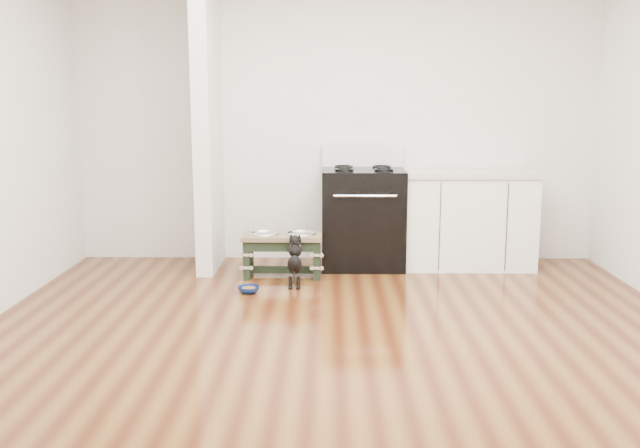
# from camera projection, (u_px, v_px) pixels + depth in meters

# --- Properties ---
(ground) EXTENTS (5.00, 5.00, 0.00)m
(ground) POSITION_uv_depth(u_px,v_px,m) (339.00, 344.00, 4.64)
(ground) COLOR #431D0C
(ground) RESTS_ON ground
(room_shell) EXTENTS (5.00, 5.00, 5.00)m
(room_shell) POSITION_uv_depth(u_px,v_px,m) (340.00, 91.00, 4.36)
(room_shell) COLOR silver
(room_shell) RESTS_ON ground
(partition_wall) EXTENTS (0.15, 0.80, 2.70)m
(partition_wall) POSITION_uv_depth(u_px,v_px,m) (208.00, 123.00, 6.49)
(partition_wall) COLOR silver
(partition_wall) RESTS_ON ground
(oven_range) EXTENTS (0.76, 0.69, 1.14)m
(oven_range) POSITION_uv_depth(u_px,v_px,m) (363.00, 216.00, 6.68)
(oven_range) COLOR black
(oven_range) RESTS_ON ground
(cabinet_run) EXTENTS (1.24, 0.64, 0.91)m
(cabinet_run) POSITION_uv_depth(u_px,v_px,m) (467.00, 219.00, 6.69)
(cabinet_run) COLOR white
(cabinet_run) RESTS_ON ground
(dog_feeder) EXTENTS (0.70, 0.37, 0.40)m
(dog_feeder) POSITION_uv_depth(u_px,v_px,m) (283.00, 246.00, 6.33)
(dog_feeder) COLOR black
(dog_feeder) RESTS_ON ground
(puppy) EXTENTS (0.12, 0.36, 0.43)m
(puppy) POSITION_uv_depth(u_px,v_px,m) (295.00, 259.00, 6.01)
(puppy) COLOR black
(puppy) RESTS_ON ground
(floor_bowl) EXTENTS (0.18, 0.18, 0.05)m
(floor_bowl) POSITION_uv_depth(u_px,v_px,m) (249.00, 290.00, 5.83)
(floor_bowl) COLOR #0B1F51
(floor_bowl) RESTS_ON ground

